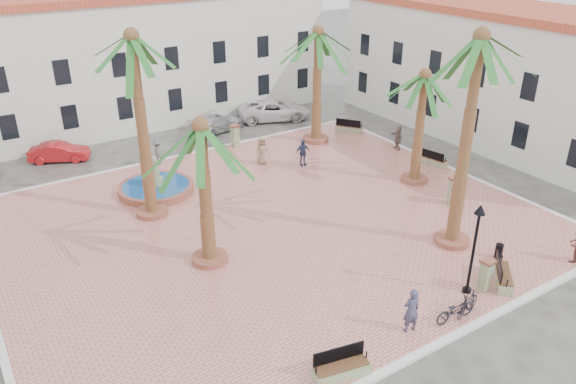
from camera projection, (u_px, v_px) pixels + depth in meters
name	position (u px, v px, depth m)	size (l,w,h in m)	color
ground	(272.00, 225.00, 28.53)	(120.00, 120.00, 0.00)	#56544F
plaza	(272.00, 224.00, 28.50)	(26.00, 22.00, 0.15)	#D97E75
kerb_n	(184.00, 155.00, 36.81)	(26.30, 0.30, 0.16)	silver
kerb_s	(431.00, 348.00, 20.18)	(26.30, 0.30, 0.16)	silver
kerb_e	(450.00, 168.00, 34.86)	(0.30, 22.30, 0.16)	silver
building_north	(130.00, 58.00, 41.56)	(30.40, 7.40, 9.50)	silver
building_east	(508.00, 76.00, 37.87)	(7.40, 26.40, 9.00)	silver
fountain	(156.00, 187.00, 31.58)	(4.22, 4.22, 2.18)	#9F5541
palm_nw	(134.00, 57.00, 25.72)	(5.39, 5.39, 9.50)	#9F5541
palm_sw	(202.00, 145.00, 22.86)	(5.33, 5.33, 6.76)	#9F5541
palm_s	(478.00, 60.00, 22.94)	(5.37, 5.37, 10.01)	#9F5541
palm_e	(424.00, 89.00, 30.63)	(5.03, 5.03, 6.67)	#9F5541
palm_ne	(318.00, 46.00, 36.24)	(5.73, 5.73, 7.83)	#9F5541
bench_s	(341.00, 369.00, 18.72)	(2.05, 0.99, 1.04)	gray
bench_se	(503.00, 277.00, 23.60)	(1.84, 1.82, 1.05)	gray
bench_e	(432.00, 160.00, 35.11)	(0.95, 1.94, 0.98)	gray
bench_ne	(349.00, 128.00, 40.55)	(1.58, 1.91, 1.02)	gray
lamppost_s	(476.00, 234.00, 21.96)	(0.44, 0.44, 4.03)	black
lamppost_e	(422.00, 120.00, 35.03)	(0.42, 0.42, 3.83)	black
bollard_se	(486.00, 275.00, 22.93)	(0.55, 0.55, 1.44)	gray
bollard_n	(235.00, 136.00, 37.69)	(0.61, 0.61, 1.53)	gray
bollard_e	(454.00, 190.00, 30.00)	(0.56, 0.56, 1.55)	gray
litter_bin	(499.00, 251.00, 25.37)	(0.35, 0.35, 0.68)	black
cyclist_a	(411.00, 310.00, 20.56)	(0.67, 0.44, 1.84)	#383955
bicycle_a	(455.00, 309.00, 21.30)	(0.64, 1.84, 0.97)	black
cyclist_b	(576.00, 244.00, 24.88)	(0.85, 0.66, 1.75)	brown
bicycle_b	(468.00, 303.00, 21.65)	(0.45, 1.61, 0.96)	black
pedestrian_fountain_a	(262.00, 151.00, 34.99)	(0.85, 0.55, 1.74)	#8A6C53
pedestrian_fountain_b	(303.00, 152.00, 34.80)	(0.99, 0.41, 1.69)	navy
pedestrian_north	(158.00, 152.00, 35.02)	(1.04, 0.60, 1.61)	#56575C
pedestrian_east	(398.00, 137.00, 37.32)	(1.53, 0.49, 1.65)	#6A5C52
car_red	(59.00, 152.00, 35.90)	(1.29, 3.70, 1.22)	#B5161B
car_silver	(217.00, 123.00, 41.00)	(1.77, 4.35, 1.26)	silver
car_white	(274.00, 110.00, 43.38)	(2.52, 5.46, 1.52)	silver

